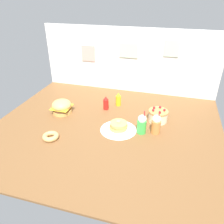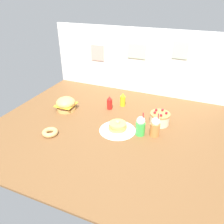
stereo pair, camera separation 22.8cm
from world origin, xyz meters
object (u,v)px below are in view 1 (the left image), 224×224
(burger, at_px, (62,107))
(orange_float_cup, at_px, (156,124))
(donut_pink_glaze, at_px, (51,136))
(pancake_stack, at_px, (118,127))
(layer_cake, at_px, (158,116))
(cream_soda_cup, at_px, (142,124))
(mustard_bottle, at_px, (119,100))
(ketchup_bottle, at_px, (106,103))

(burger, bearing_deg, orange_float_cup, -6.04)
(burger, distance_m, donut_pink_glaze, 0.52)
(burger, relative_size, pancake_stack, 0.78)
(layer_cake, distance_m, orange_float_cup, 0.24)
(pancake_stack, bearing_deg, donut_pink_glaze, -151.10)
(burger, height_order, cream_soda_cup, cream_soda_cup)
(burger, bearing_deg, pancake_stack, -13.29)
(burger, relative_size, donut_pink_glaze, 1.43)
(mustard_bottle, distance_m, orange_float_cup, 0.70)
(ketchup_bottle, height_order, cream_soda_cup, cream_soda_cup)
(layer_cake, distance_m, mustard_bottle, 0.56)
(cream_soda_cup, xyz_separation_m, donut_pink_glaze, (-0.83, -0.35, -0.07))
(mustard_bottle, bearing_deg, burger, -148.51)
(burger, bearing_deg, layer_cake, 6.21)
(layer_cake, bearing_deg, cream_soda_cup, -116.33)
(burger, bearing_deg, donut_pink_glaze, -75.26)
(burger, bearing_deg, ketchup_bottle, 25.53)
(mustard_bottle, distance_m, donut_pink_glaze, 0.98)
(mustard_bottle, bearing_deg, ketchup_bottle, -131.50)
(pancake_stack, relative_size, donut_pink_glaze, 1.83)
(layer_cake, relative_size, mustard_bottle, 1.25)
(cream_soda_cup, bearing_deg, burger, 170.89)
(layer_cake, height_order, ketchup_bottle, ketchup_bottle)
(mustard_bottle, bearing_deg, donut_pink_glaze, -118.03)
(layer_cake, relative_size, ketchup_bottle, 1.25)
(burger, xyz_separation_m, donut_pink_glaze, (0.13, -0.50, -0.05))
(pancake_stack, bearing_deg, orange_float_cup, 8.50)
(burger, height_order, pancake_stack, burger)
(mustard_bottle, xyz_separation_m, cream_soda_cup, (0.37, -0.52, 0.02))
(ketchup_bottle, xyz_separation_m, donut_pink_glaze, (-0.34, -0.73, -0.05))
(burger, xyz_separation_m, pancake_stack, (0.73, -0.17, -0.04))
(orange_float_cup, relative_size, donut_pink_glaze, 1.61)
(orange_float_cup, distance_m, donut_pink_glaze, 1.04)
(ketchup_bottle, relative_size, mustard_bottle, 1.00)
(orange_float_cup, xyz_separation_m, donut_pink_glaze, (-0.97, -0.38, -0.07))
(burger, height_order, mustard_bottle, mustard_bottle)
(pancake_stack, height_order, mustard_bottle, mustard_bottle)
(burger, distance_m, ketchup_bottle, 0.52)
(orange_float_cup, bearing_deg, donut_pink_glaze, -158.33)
(pancake_stack, height_order, orange_float_cup, orange_float_cup)
(cream_soda_cup, distance_m, orange_float_cup, 0.14)
(burger, distance_m, mustard_bottle, 0.69)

